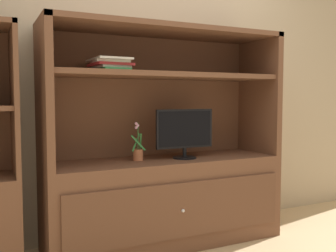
# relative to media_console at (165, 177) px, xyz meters

# --- Properties ---
(painted_rear_wall) EXTENTS (6.00, 0.10, 2.80)m
(painted_rear_wall) POSITION_rel_media_console_xyz_m (0.00, 0.34, 0.90)
(painted_rear_wall) COLOR tan
(painted_rear_wall) RESTS_ON ground_plane
(media_console) EXTENTS (1.79, 0.57, 1.61)m
(media_console) POSITION_rel_media_console_xyz_m (0.00, 0.00, 0.00)
(media_console) COLOR brown
(media_console) RESTS_ON ground_plane
(tv_monitor) EXTENTS (0.47, 0.18, 0.37)m
(tv_monitor) POSITION_rel_media_console_xyz_m (0.14, -0.06, 0.35)
(tv_monitor) COLOR black
(tv_monitor) RESTS_ON media_console
(potted_plant) EXTENTS (0.10, 0.09, 0.28)m
(potted_plant) POSITION_rel_media_console_xyz_m (-0.22, -0.00, 0.21)
(potted_plant) COLOR #B26642
(potted_plant) RESTS_ON media_console
(magazine_stack) EXTENTS (0.27, 0.34, 0.09)m
(magazine_stack) POSITION_rel_media_console_xyz_m (-0.42, -0.01, 0.83)
(magazine_stack) COLOR #338C4C
(magazine_stack) RESTS_ON media_console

